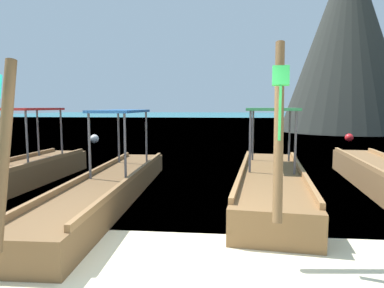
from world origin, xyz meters
TOP-DOWN VIEW (x-y plane):
  - ground at (0.00, 0.00)m, footprint 120.00×120.00m
  - sea_water at (0.00, 61.37)m, footprint 120.00×120.00m
  - longtail_boat_pink_ribbon at (-4.34, 4.01)m, footprint 1.23×5.93m
  - longtail_boat_turquoise_ribbon at (-1.71, 3.13)m, footprint 1.23×7.26m
  - longtail_boat_green_ribbon at (1.71, 3.72)m, footprint 1.97×6.40m
  - karst_rock at (10.29, 24.72)m, footprint 9.97×9.86m
  - mooring_buoy_near at (-6.40, 14.02)m, footprint 0.47×0.47m
  - mooring_buoy_far at (7.64, 16.16)m, footprint 0.46×0.46m

SIDE VIEW (x-z plane):
  - ground at x=0.00m, z-range 0.00..0.00m
  - sea_water at x=0.00m, z-range 0.00..0.00m
  - mooring_buoy_far at x=7.64m, z-range 0.00..0.47m
  - mooring_buoy_near at x=-6.40m, z-range 0.00..0.47m
  - longtail_boat_turquoise_ribbon at x=-1.71m, z-range -0.93..1.56m
  - longtail_boat_green_ribbon at x=1.71m, z-range -1.07..1.75m
  - longtail_boat_pink_ribbon at x=-4.34m, z-range -0.89..1.59m
  - karst_rock at x=10.29m, z-range -0.22..14.43m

